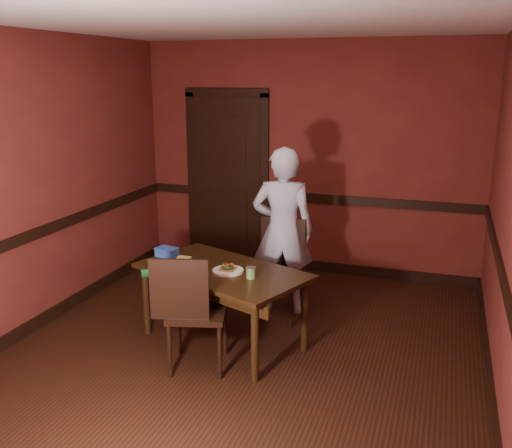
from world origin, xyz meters
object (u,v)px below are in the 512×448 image
Objects in this scene: sauce_jar at (251,273)px; person at (283,231)px; sandwich_plate at (228,270)px; cheese_saucer at (184,260)px; food_tub at (167,252)px; chair_far at (277,271)px; dining_table at (223,306)px; chair_near at (198,310)px.

person is at bearing 90.65° from sauce_jar.
sandwich_plate is 0.25m from sauce_jar.
cheese_saucer is 0.25m from food_tub.
sauce_jar is (0.01, -0.79, 0.25)m from chair_far.
person reaches higher than food_tub.
sauce_jar is at bearing -1.46° from dining_table.
chair_near is 6.05× the size of cheese_saucer.
sauce_jar is (0.31, -0.13, 0.39)m from dining_table.
sauce_jar reaches higher than cheese_saucer.
person reaches higher than sandwich_plate.
person is at bearing -119.61° from chair_near.
food_tub reaches higher than dining_table.
chair_near is at bearing -72.50° from dining_table.
food_tub is (-0.22, 0.11, 0.02)m from cheese_saucer.
person is 17.23× the size of sauce_jar.
chair_far reaches higher than cheese_saucer.
chair_far is 3.59× the size of sandwich_plate.
chair_near is 0.67m from cheese_saucer.
sandwich_plate is (-0.23, -0.71, 0.22)m from chair_far.
dining_table is at bearing -8.44° from cheese_saucer.
dining_table is 0.54m from cheese_saucer.
sandwich_plate is 1.66× the size of cheese_saucer.
sandwich_plate is 1.21× the size of food_tub.
person is at bearing 47.59° from food_tub.
chair_far is 9.98× the size of sauce_jar.
chair_far is 0.58× the size of person.
chair_far is at bearing 90.77° from sauce_jar.
dining_table is 0.74m from chair_far.
person reaches higher than chair_near.
person is at bearing 89.80° from chair_far.
food_tub is at bearing 162.28° from sauce_jar.
dining_table is 0.37m from sandwich_plate.
dining_table is 15.18× the size of sauce_jar.
sandwich_plate is at bearing 160.28° from sauce_jar.
dining_table is at bearing 156.97° from sauce_jar.
chair_near is 0.59× the size of person.
person reaches higher than cheese_saucer.
sauce_jar reaches higher than dining_table.
chair_near is 0.48m from sandwich_plate.
dining_table is at bearing 61.36° from person.
chair_near is (-0.33, -1.12, 0.01)m from chair_far.
sandwich_plate is at bearing -11.61° from dining_table.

